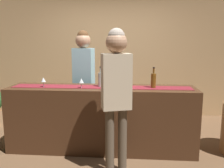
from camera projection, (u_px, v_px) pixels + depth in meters
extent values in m
plane|color=brown|center=(102.00, 148.00, 3.71)|extent=(10.00, 10.00, 0.00)
cube|color=tan|center=(112.00, 49.00, 5.31)|extent=(6.00, 0.12, 2.90)
cube|color=#472B19|center=(101.00, 118.00, 3.62)|extent=(2.76, 0.60, 0.96)
cube|color=maroon|center=(101.00, 87.00, 3.54)|extent=(2.62, 0.28, 0.01)
cylinder|color=brown|center=(153.00, 81.00, 3.46)|extent=(0.07, 0.07, 0.21)
cylinder|color=brown|center=(154.00, 71.00, 3.43)|extent=(0.03, 0.03, 0.08)
cylinder|color=black|center=(154.00, 68.00, 3.42)|extent=(0.03, 0.03, 0.02)
cylinder|color=#B2C6C1|center=(101.00, 80.00, 3.54)|extent=(0.07, 0.07, 0.21)
cylinder|color=#B2C6C1|center=(101.00, 70.00, 3.51)|extent=(0.03, 0.03, 0.08)
cylinder|color=black|center=(101.00, 67.00, 3.50)|extent=(0.03, 0.03, 0.02)
cylinder|color=silver|center=(81.00, 88.00, 3.46)|extent=(0.06, 0.06, 0.00)
cylinder|color=silver|center=(81.00, 85.00, 3.45)|extent=(0.01, 0.01, 0.08)
cone|color=silver|center=(81.00, 81.00, 3.44)|extent=(0.07, 0.07, 0.06)
cylinder|color=silver|center=(44.00, 87.00, 3.55)|extent=(0.06, 0.06, 0.00)
cylinder|color=silver|center=(44.00, 84.00, 3.54)|extent=(0.01, 0.01, 0.08)
cone|color=silver|center=(43.00, 80.00, 3.53)|extent=(0.07, 0.07, 0.06)
cylinder|color=silver|center=(115.00, 88.00, 3.44)|extent=(0.06, 0.06, 0.00)
cylinder|color=silver|center=(115.00, 86.00, 3.43)|extent=(0.01, 0.01, 0.08)
cone|color=silver|center=(115.00, 81.00, 3.42)|extent=(0.07, 0.07, 0.06)
cylinder|color=#26262B|center=(89.00, 111.00, 4.21)|extent=(0.11, 0.11, 0.84)
cylinder|color=#26262B|center=(80.00, 110.00, 4.25)|extent=(0.11, 0.11, 0.84)
cube|color=#99D1E0|center=(84.00, 68.00, 4.10)|extent=(0.37, 0.26, 0.67)
sphere|color=tan|center=(83.00, 41.00, 4.02)|extent=(0.25, 0.25, 0.25)
sphere|color=brown|center=(83.00, 36.00, 4.00)|extent=(0.20, 0.20, 0.20)
cylinder|color=brown|center=(110.00, 142.00, 2.95)|extent=(0.11, 0.11, 0.83)
cylinder|color=brown|center=(122.00, 141.00, 2.98)|extent=(0.11, 0.11, 0.83)
cube|color=beige|center=(116.00, 82.00, 2.83)|extent=(0.38, 0.29, 0.66)
sphere|color=tan|center=(116.00, 43.00, 2.75)|extent=(0.25, 0.25, 0.25)
sphere|color=#AD9E8E|center=(116.00, 36.00, 2.74)|extent=(0.19, 0.19, 0.19)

